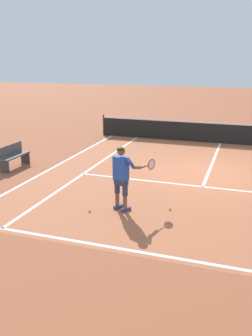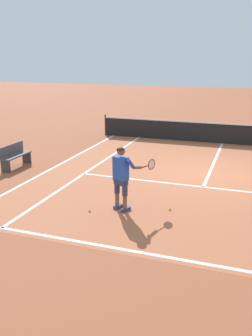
% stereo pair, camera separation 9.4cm
% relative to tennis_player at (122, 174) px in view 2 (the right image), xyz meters
% --- Properties ---
extents(ground_plane, '(80.00, 80.00, 0.00)m').
position_rel_tennis_player_xyz_m(ground_plane, '(1.80, 3.98, -0.99)').
color(ground_plane, '#9E5133').
extents(court_inner_surface, '(10.98, 11.27, 0.00)m').
position_rel_tennis_player_xyz_m(court_inner_surface, '(1.80, 3.47, -0.99)').
color(court_inner_surface, '#B2603D').
rests_on(court_inner_surface, ground).
extents(line_baseline, '(10.98, 0.10, 0.01)m').
position_rel_tennis_player_xyz_m(line_baseline, '(1.80, -1.96, -0.99)').
color(line_baseline, white).
rests_on(line_baseline, ground).
extents(line_service, '(8.23, 0.10, 0.01)m').
position_rel_tennis_player_xyz_m(line_service, '(1.80, 2.51, -0.99)').
color(line_service, white).
rests_on(line_service, ground).
extents(line_centre_service, '(0.10, 6.40, 0.01)m').
position_rel_tennis_player_xyz_m(line_centre_service, '(1.80, 5.71, -0.99)').
color(line_centre_service, white).
rests_on(line_centre_service, ground).
extents(line_singles_left, '(0.10, 10.87, 0.01)m').
position_rel_tennis_player_xyz_m(line_singles_left, '(-2.32, 3.47, -0.99)').
color(line_singles_left, white).
rests_on(line_singles_left, ground).
extents(line_doubles_left, '(0.10, 10.87, 0.01)m').
position_rel_tennis_player_xyz_m(line_doubles_left, '(-3.69, 3.47, -0.99)').
color(line_doubles_left, white).
rests_on(line_doubles_left, ground).
extents(tennis_net, '(11.96, 0.08, 1.07)m').
position_rel_tennis_player_xyz_m(tennis_net, '(1.80, 8.91, -0.49)').
color(tennis_net, '#333338').
rests_on(tennis_net, ground).
extents(tennis_player, '(0.97, 0.98, 1.71)m').
position_rel_tennis_player_xyz_m(tennis_player, '(0.00, 0.00, 0.00)').
color(tennis_player, navy).
rests_on(tennis_player, ground).
extents(tennis_ball_near_feet, '(0.07, 0.07, 0.07)m').
position_rel_tennis_player_xyz_m(tennis_ball_near_feet, '(1.20, 0.40, -0.96)').
color(tennis_ball_near_feet, '#CCE02D').
rests_on(tennis_ball_near_feet, ground).
extents(tennis_ball_by_baseline, '(0.07, 0.07, 0.07)m').
position_rel_tennis_player_xyz_m(tennis_ball_by_baseline, '(-0.76, -0.40, -0.96)').
color(tennis_ball_by_baseline, '#CCE02D').
rests_on(tennis_ball_by_baseline, ground).
extents(courtside_bench, '(0.40, 1.40, 0.85)m').
position_rel_tennis_player_xyz_m(courtside_bench, '(-5.04, 2.40, -0.54)').
color(courtside_bench, '#47474C').
rests_on(courtside_bench, ground).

